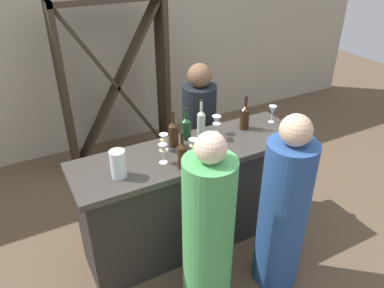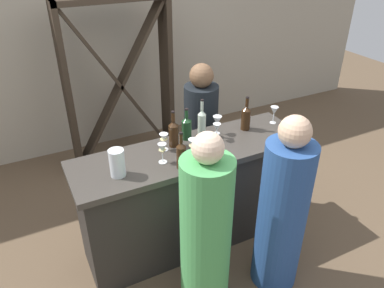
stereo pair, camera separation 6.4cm
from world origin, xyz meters
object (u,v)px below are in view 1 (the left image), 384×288
Objects in this scene: wine_glass_far_center at (164,139)px; wine_bottle_leftmost_amber_brown at (182,155)px; wine_bottle_second_left_amber_brown at (173,133)px; person_left_guest at (283,212)px; water_pitcher at (118,164)px; person_center_guest at (208,234)px; wine_glass_near_center at (163,150)px; wine_glass_far_right at (216,121)px; wine_rack at (116,86)px; wine_glass_far_left at (273,110)px; wine_bottle_second_right_clear_pale at (201,122)px; wine_glass_near_right at (216,128)px; wine_bottle_center_olive_green at (186,128)px; wine_bottle_rightmost_amber_brown at (245,117)px; person_server_behind at (199,138)px; wine_glass_near_left at (193,145)px.

wine_bottle_leftmost_amber_brown is at bearing -86.91° from wine_glass_far_center.
wine_bottle_second_left_amber_brown is 0.21× the size of person_left_guest.
wine_bottle_second_left_amber_brown is at bearing 20.64° from water_pitcher.
person_left_guest is 1.00× the size of person_center_guest.
wine_glass_near_center is 0.98× the size of wine_glass_far_right.
wine_rack is 2.30m from person_center_guest.
wine_bottle_second_right_clear_pale is at bearing 173.41° from wine_glass_far_left.
wine_bottle_second_left_amber_brown is 0.93× the size of wine_bottle_second_right_clear_pale.
wine_bottle_center_olive_green is at bearing 148.56° from wine_glass_near_right.
wine_glass_far_center is (-0.24, -0.08, -0.00)m from wine_bottle_center_olive_green.
wine_glass_far_left is (0.97, -0.03, 0.00)m from wine_bottle_second_left_amber_brown.
wine_bottle_rightmost_amber_brown is 0.29m from wine_glass_far_left.
wine_bottle_rightmost_amber_brown reaches higher than wine_bottle_center_olive_green.
wine_glass_far_left is at bearing -6.31° from wine_bottle_center_olive_green.
water_pitcher is 0.14× the size of person_server_behind.
wine_glass_near_right is at bearing -31.44° from wine_bottle_center_olive_green.
wine_bottle_rightmost_amber_brown is at bearing 33.59° from person_server_behind.
wine_glass_far_right is (-0.26, 0.04, 0.00)m from wine_bottle_rightmost_amber_brown.
person_center_guest is (-0.11, -0.75, -0.41)m from wine_bottle_second_left_amber_brown.
wine_bottle_second_right_clear_pale is 0.40m from wine_bottle_rightmost_amber_brown.
person_center_guest is at bearing -107.68° from wine_glass_near_left.
wine_bottle_leftmost_amber_brown is at bearing -135.02° from wine_bottle_second_right_clear_pale.
wine_rack reaches higher than wine_bottle_leftmost_amber_brown.
wine_bottle_leftmost_amber_brown is at bearing -21.25° from person_server_behind.
person_left_guest is 1.02× the size of person_server_behind.
wine_glass_near_center is (-0.10, 0.13, -0.00)m from wine_bottle_leftmost_amber_brown.
person_center_guest is at bearing -124.11° from wine_glass_far_right.
wine_bottle_leftmost_amber_brown is 0.32m from wine_bottle_second_left_amber_brown.
wine_bottle_second_right_clear_pale is at bearing 9.98° from wine_bottle_second_left_amber_brown.
wine_rack reaches higher than wine_glass_far_right.
wine_bottle_second_left_amber_brown is at bearing 105.74° from wine_glass_near_left.
person_center_guest reaches higher than wine_glass_near_right.
wine_rack is 1.51m from wine_bottle_second_right_clear_pale.
wine_glass_far_right is 0.11× the size of person_center_guest.
wine_bottle_leftmost_amber_brown is 1.80× the size of wine_glass_far_right.
person_left_guest reaches higher than wine_glass_near_center.
wine_bottle_center_olive_green is (0.15, 0.06, -0.01)m from wine_bottle_second_left_amber_brown.
wine_glass_near_left is at bearing -51.65° from wine_glass_far_center.
wine_glass_far_center is at bearing 22.31° from water_pitcher.
wine_bottle_center_olive_green is 0.14m from wine_bottle_second_right_clear_pale.
wine_glass_far_right is (0.50, 0.34, 0.01)m from wine_bottle_leftmost_amber_brown.
wine_bottle_center_olive_green is 1.92× the size of wine_glass_far_center.
wine_bottle_center_olive_green is 1.85× the size of wine_glass_near_right.
wine_bottle_leftmost_amber_brown is 0.46m from water_pitcher.
person_server_behind is (0.09, 0.47, -0.42)m from wine_glass_far_right.
wine_bottle_center_olive_green is at bearing -25.26° from person_server_behind.
wine_bottle_second_left_amber_brown is 1.12× the size of wine_bottle_center_olive_green.
person_left_guest is at bearing -52.51° from wine_glass_far_center.
wine_bottle_second_left_amber_brown is at bearing 25.63° from person_left_guest.
wine_bottle_rightmost_amber_brown reaches higher than wine_glass_far_center.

